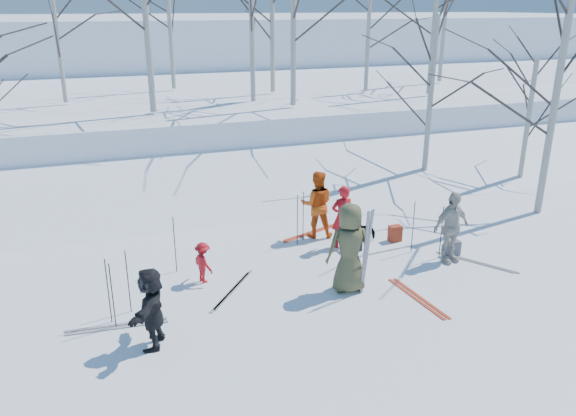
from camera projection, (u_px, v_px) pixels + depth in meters
name	position (u px, v px, depth m)	size (l,w,h in m)	color
ground	(311.00, 285.00, 12.34)	(120.00, 120.00, 0.00)	white
snow_ramp	(231.00, 187.00, 18.48)	(70.00, 9.50, 1.40)	white
snow_plateau	(179.00, 111.00, 27.03)	(70.00, 18.00, 2.20)	white
far_hill	(135.00, 55.00, 45.27)	(90.00, 30.00, 6.00)	white
skier_olive_center	(349.00, 248.00, 11.82)	(0.96, 0.62, 1.96)	#47472B
skier_red_north	(342.00, 217.00, 14.05)	(0.59, 0.39, 1.62)	#AF1016
skier_redor_behind	(317.00, 204.00, 14.67)	(0.87, 0.68, 1.79)	#CD4D0F
skier_red_seated	(203.00, 262.00, 12.35)	(0.60, 0.35, 0.94)	#AF1016
skier_cream_east	(451.00, 227.00, 13.21)	(1.02, 0.43, 1.75)	beige
skier_grey_west	(152.00, 308.00, 9.92)	(1.42, 0.45, 1.53)	black
dog	(364.00, 229.00, 14.77)	(0.27, 0.60, 0.50)	black
upright_ski_left	(365.00, 253.00, 11.66)	(0.07, 0.02, 1.90)	silver
upright_ski_right	(367.00, 250.00, 11.78)	(0.07, 0.02, 1.90)	silver
ski_pair_a	(232.00, 290.00, 12.10)	(1.36, 1.60, 0.02)	silver
ski_pair_b	(117.00, 326.00, 10.74)	(1.91, 0.37, 0.02)	silver
ski_pair_c	(418.00, 298.00, 11.78)	(0.36, 1.91, 0.02)	#BA351A
ski_pair_d	(476.00, 262.00, 13.42)	(1.20, 1.70, 0.02)	silver
ski_pair_e	(311.00, 233.00, 15.17)	(1.86, 0.83, 0.02)	#BA351A
ski_pole_a	(297.00, 220.00, 14.23)	(0.02, 0.02, 1.34)	black
ski_pole_b	(413.00, 227.00, 13.78)	(0.02, 0.02, 1.34)	black
ski_pole_c	(303.00, 216.00, 14.49)	(0.02, 0.02, 1.34)	black
ski_pole_d	(108.00, 291.00, 10.69)	(0.02, 0.02, 1.34)	black
ski_pole_e	(441.00, 232.00, 13.45)	(0.02, 0.02, 1.34)	black
ski_pole_f	(175.00, 245.00, 12.76)	(0.02, 0.02, 1.34)	black
ski_pole_g	(112.00, 296.00, 10.51)	(0.02, 0.02, 1.34)	black
ski_pole_h	(128.00, 282.00, 11.05)	(0.02, 0.02, 1.34)	black
backpack_red	(395.00, 233.00, 14.60)	(0.32, 0.22, 0.42)	maroon
backpack_grey	(454.00, 248.00, 13.75)	(0.30, 0.20, 0.38)	#56575E
backpack_dark	(354.00, 243.00, 14.04)	(0.34, 0.24, 0.40)	black
birch_plateau_a	(293.00, 14.00, 20.38)	(5.24, 5.24, 6.63)	silver
birch_plateau_b	(368.00, 30.00, 24.23)	(4.22, 4.22, 5.17)	silver
birch_plateau_e	(272.00, 19.00, 23.84)	(4.90, 4.90, 6.14)	silver
birch_plateau_g	(170.00, 24.00, 24.89)	(4.52, 4.52, 5.60)	silver
birch_plateau_h	(436.00, 9.00, 23.13)	(5.42, 5.42, 6.89)	silver
birch_plateau_i	(252.00, 26.00, 21.42)	(4.62, 4.62, 5.74)	silver
birch_plateau_j	(58.00, 40.00, 21.34)	(3.90, 3.90, 4.72)	silver
birch_plateau_l	(445.00, 12.00, 27.21)	(5.20, 5.20, 6.57)	silver
birch_edge_b	(555.00, 100.00, 15.57)	(5.25, 5.25, 6.64)	silver
birch_edge_c	(528.00, 122.00, 18.91)	(3.53, 3.53, 4.18)	silver
birch_edge_e	(430.00, 103.00, 18.53)	(4.48, 4.48, 5.54)	silver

